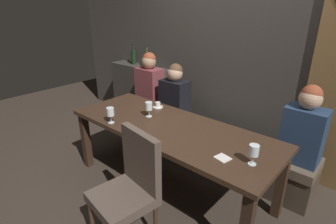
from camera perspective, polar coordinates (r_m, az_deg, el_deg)
ground at (r=3.02m, az=0.40°, el=-15.78°), size 9.00×9.00×0.00m
back_wall_tiled at (r=3.41m, az=14.54°, el=15.52°), size 6.00×0.12×3.00m
back_counter at (r=4.43m, az=-5.93°, el=3.93°), size 1.10×0.28×0.95m
dining_table at (r=2.67m, az=0.43°, el=-4.70°), size 2.20×0.84×0.74m
banquette_bench at (r=3.37m, az=8.30°, el=-7.01°), size 2.50×0.44×0.45m
chair_near_side at (r=2.16m, az=-8.16°, el=-15.15°), size 0.50×0.50×0.98m
diner_redhead at (r=3.74m, az=-4.03°, el=6.28°), size 0.36×0.24×0.81m
diner_bearded at (r=3.46m, az=1.46°, el=4.21°), size 0.36×0.24×0.72m
diner_far_end at (r=2.76m, az=27.40°, el=-2.85°), size 0.36×0.24×0.76m
wine_bottle_dark_red at (r=4.41m, az=-7.44°, el=11.77°), size 0.08×0.08×0.33m
wine_bottle_pale_label at (r=4.17m, az=-4.59°, el=11.28°), size 0.08×0.08×0.33m
wine_glass_far_right at (r=2.81m, az=-4.17°, el=1.14°), size 0.08×0.08×0.16m
wine_glass_near_left at (r=2.08m, az=18.06°, el=-7.98°), size 0.08×0.08×0.16m
wine_glass_far_left at (r=2.72m, az=-12.35°, el=-0.11°), size 0.08×0.08×0.16m
espresso_cup at (r=3.09m, az=-2.21°, el=1.47°), size 0.12×0.12×0.06m
folded_napkin at (r=2.15m, az=11.72°, el=-9.71°), size 0.13×0.12×0.01m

